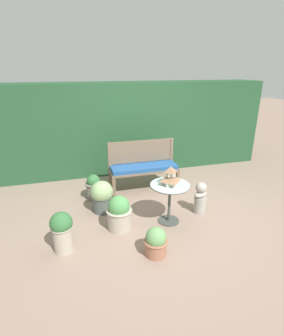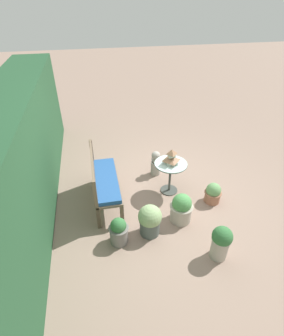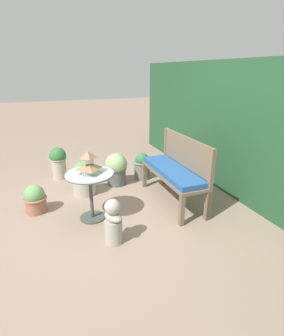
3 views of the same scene
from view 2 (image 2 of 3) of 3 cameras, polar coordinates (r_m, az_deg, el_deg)
The scene contains 12 objects.
ground at distance 5.16m, azimuth 3.17°, elevation -5.38°, with size 30.00×30.00×0.00m, color gray.
foliage_hedge_back at distance 4.63m, azimuth -25.50°, elevation 1.05°, with size 6.40×0.85×2.02m, color #234C2D.
garden_bench at distance 4.74m, azimuth -7.82°, elevation -2.98°, with size 1.34×0.44×0.53m.
bench_backrest at distance 4.59m, azimuth -10.54°, elevation -0.80°, with size 1.34×0.06×0.98m.
patio_table at distance 4.93m, azimuth 6.22°, elevation -0.35°, with size 0.61×0.61×0.65m.
pagoda_birdhouse at distance 4.78m, azimuth 6.41°, elevation 2.26°, with size 0.26×0.26×0.29m.
garden_bust at distance 5.52m, azimuth 2.99°, elevation 1.04°, with size 0.29×0.23×0.55m.
potted_plant_path_edge at distance 4.15m, azimuth -5.08°, elevation -13.50°, with size 0.31×0.31×0.48m.
potted_plant_patio_mid at distance 5.02m, azimuth 15.19°, elevation -5.29°, with size 0.32×0.32×0.40m.
potted_plant_bench_left at distance 4.49m, azimuth 8.56°, elevation -8.66°, with size 0.39×0.39×0.54m.
potted_plant_bench_right at distance 4.22m, azimuth 1.73°, elevation -11.23°, with size 0.38×0.38×0.55m.
potted_plant_table_near at distance 4.06m, azimuth 16.82°, elevation -15.08°, with size 0.30×0.30×0.57m.
Camera 2 is at (-3.81, 1.06, 3.32)m, focal length 28.00 mm.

